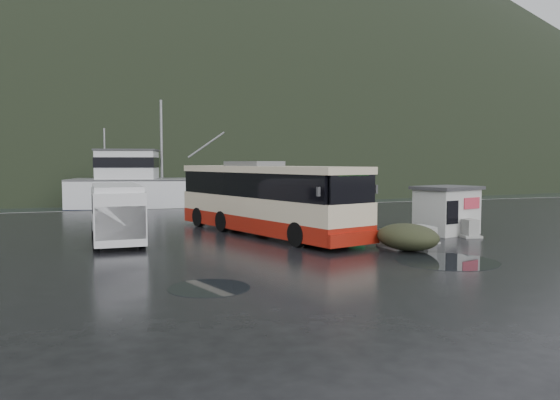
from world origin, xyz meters
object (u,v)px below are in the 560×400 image
object	(u,v)px
white_van	(117,242)
fishing_trawler	(196,200)
dome_tent	(407,250)
jersey_barrier_a	(393,248)
waste_bin_right	(320,239)
jersey_barrier_b	(424,242)
jersey_barrier_c	(466,236)
ticket_kiosk	(446,234)
waste_bin_left	(353,236)
coach_bus	(265,234)

from	to	relation	value
white_van	fishing_trawler	xyz separation A→B (m)	(8.98, 26.92, 0.00)
dome_tent	jersey_barrier_a	distance (m)	0.78
jersey_barrier_a	white_van	bearing A→B (deg)	152.14
fishing_trawler	waste_bin_right	bearing A→B (deg)	-76.11
jersey_barrier_a	jersey_barrier_b	bearing A→B (deg)	23.61
jersey_barrier_a	jersey_barrier_c	xyz separation A→B (m)	(5.41, 2.00, 0.00)
waste_bin_right	ticket_kiosk	xyz separation A→B (m)	(6.88, -0.56, 0.00)
waste_bin_left	jersey_barrier_b	distance (m)	3.57
waste_bin_right	fishing_trawler	bearing A→B (deg)	90.56
jersey_barrier_c	white_van	bearing A→B (deg)	166.83
dome_tent	jersey_barrier_b	size ratio (longest dim) A/B	1.89
waste_bin_right	ticket_kiosk	bearing A→B (deg)	-4.65
jersey_barrier_c	coach_bus	bearing A→B (deg)	155.28
coach_bus	jersey_barrier_b	xyz separation A→B (m)	(6.01, -5.22, 0.00)
waste_bin_right	ticket_kiosk	size ratio (longest dim) A/B	0.51
waste_bin_left	waste_bin_right	xyz separation A→B (m)	(-1.89, -0.14, 0.00)
white_van	jersey_barrier_a	bearing A→B (deg)	-27.57
dome_tent	jersey_barrier_a	world-z (taller)	dome_tent
dome_tent	jersey_barrier_c	xyz separation A→B (m)	(5.20, 2.75, 0.00)
jersey_barrier_b	ticket_kiosk	bearing A→B (deg)	37.22
waste_bin_left	jersey_barrier_c	distance (m)	5.63
ticket_kiosk	fishing_trawler	xyz separation A→B (m)	(-7.16, 29.67, 0.00)
dome_tent	jersey_barrier_c	world-z (taller)	dome_tent
jersey_barrier_a	jersey_barrier_c	world-z (taller)	jersey_barrier_c
white_van	jersey_barrier_a	distance (m)	12.53
dome_tent	jersey_barrier_c	distance (m)	5.88
ticket_kiosk	white_van	bearing A→B (deg)	154.81
waste_bin_left	waste_bin_right	size ratio (longest dim) A/B	0.88
coach_bus	fishing_trawler	bearing A→B (deg)	70.78
dome_tent	jersey_barrier_b	bearing A→B (deg)	40.32
coach_bus	jersey_barrier_c	size ratio (longest dim) A/B	7.51
white_van	fishing_trawler	size ratio (longest dim) A/B	0.23
jersey_barrier_a	jersey_barrier_c	bearing A→B (deg)	20.28
waste_bin_right	dome_tent	bearing A→B (deg)	-65.41
ticket_kiosk	jersey_barrier_b	world-z (taller)	ticket_kiosk
coach_bus	jersey_barrier_c	world-z (taller)	coach_bus
waste_bin_right	jersey_barrier_c	size ratio (longest dim) A/B	0.90
ticket_kiosk	jersey_barrier_a	distance (m)	5.94
waste_bin_right	ticket_kiosk	world-z (taller)	ticket_kiosk
ticket_kiosk	jersey_barrier_b	xyz separation A→B (m)	(-2.79, -2.12, 0.00)
dome_tent	fishing_trawler	bearing A→B (deg)	93.94
jersey_barrier_b	fishing_trawler	bearing A→B (deg)	97.82
white_van	dome_tent	xyz separation A→B (m)	(11.29, -6.61, 0.00)
dome_tent	fishing_trawler	size ratio (longest dim) A/B	0.10
waste_bin_left	white_van	bearing A→B (deg)	169.61
coach_bus	waste_bin_right	size ratio (longest dim) A/B	8.35
waste_bin_right	jersey_barrier_a	size ratio (longest dim) A/B	1.04
waste_bin_left	fishing_trawler	xyz separation A→B (m)	(-2.17, 28.97, 0.00)
fishing_trawler	ticket_kiosk	bearing A→B (deg)	-63.10
jersey_barrier_a	jersey_barrier_b	size ratio (longest dim) A/B	1.01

